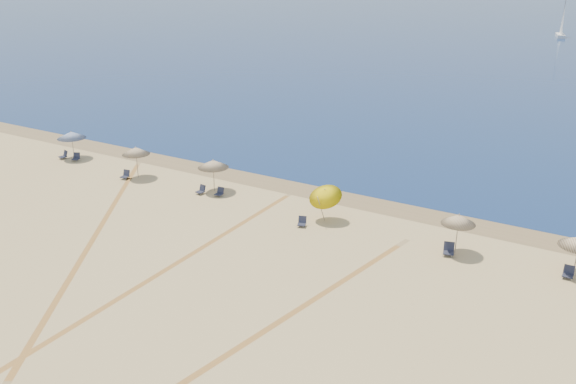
# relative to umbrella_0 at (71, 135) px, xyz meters

# --- Properties ---
(ground) EXTENTS (160.00, 160.00, 0.00)m
(ground) POSITION_rel_umbrella_0_xyz_m (21.28, -20.56, -2.02)
(ground) COLOR tan
(ground) RESTS_ON ground
(wet_sand) EXTENTS (500.00, 500.00, 0.00)m
(wet_sand) POSITION_rel_umbrella_0_xyz_m (21.28, 3.44, -2.01)
(wet_sand) COLOR olive
(wet_sand) RESTS_ON ground
(umbrella_0) EXTENTS (2.34, 2.34, 2.36)m
(umbrella_0) POSITION_rel_umbrella_0_xyz_m (0.00, 0.00, 0.00)
(umbrella_0) COLOR gray
(umbrella_0) RESTS_ON ground
(umbrella_1) EXTENTS (2.09, 2.09, 2.47)m
(umbrella_1) POSITION_rel_umbrella_0_xyz_m (8.05, -0.82, 0.11)
(umbrella_1) COLOR gray
(umbrella_1) RESTS_ON ground
(umbrella_2) EXTENTS (2.21, 2.21, 2.41)m
(umbrella_2) POSITION_rel_umbrella_0_xyz_m (14.87, -0.18, 0.05)
(umbrella_2) COLOR gray
(umbrella_2) RESTS_ON ground
(umbrella_3) EXTENTS (2.12, 2.13, 2.60)m
(umbrella_3) POSITION_rel_umbrella_0_xyz_m (24.16, -0.89, -0.16)
(umbrella_3) COLOR gray
(umbrella_3) RESTS_ON ground
(umbrella_4) EXTENTS (1.92, 1.92, 2.42)m
(umbrella_4) POSITION_rel_umbrella_0_xyz_m (32.67, -1.09, 0.06)
(umbrella_4) COLOR gray
(umbrella_4) RESTS_ON ground
(chair_0) EXTENTS (0.73, 0.79, 0.68)m
(chair_0) POSITION_rel_umbrella_0_xyz_m (-0.61, -0.54, -1.72)
(chair_0) COLOR #1C1E2E
(chair_0) RESTS_ON ground
(chair_1) EXTENTS (0.77, 0.81, 0.66)m
(chair_1) POSITION_rel_umbrella_0_xyz_m (0.71, -0.40, -1.73)
(chair_1) COLOR #1C1E2E
(chair_1) RESTS_ON ground
(chair_2) EXTENTS (0.61, 0.70, 0.66)m
(chair_2) POSITION_rel_umbrella_0_xyz_m (7.43, -1.51, -1.73)
(chair_2) COLOR #1C1E2E
(chair_2) RESTS_ON ground
(chair_3) EXTENTS (0.60, 0.68, 0.63)m
(chair_3) POSITION_rel_umbrella_0_xyz_m (14.40, -1.09, -1.74)
(chair_3) COLOR #1C1E2E
(chair_3) RESTS_ON ground
(chair_4) EXTENTS (0.56, 0.64, 0.62)m
(chair_4) POSITION_rel_umbrella_0_xyz_m (15.80, -0.78, -1.74)
(chair_4) COLOR #1C1E2E
(chair_4) RESTS_ON ground
(chair_5) EXTENTS (0.67, 0.73, 0.61)m
(chair_5) POSITION_rel_umbrella_0_xyz_m (23.33, -2.30, -1.75)
(chair_5) COLOR #1C1E2E
(chair_5) RESTS_ON ground
(chair_6) EXTENTS (0.74, 0.82, 0.71)m
(chair_6) POSITION_rel_umbrella_0_xyz_m (32.41, -1.52, -1.70)
(chair_6) COLOR #1C1E2E
(chair_6) RESTS_ON ground
(chair_7) EXTENTS (0.54, 0.63, 0.64)m
(chair_7) POSITION_rel_umbrella_0_xyz_m (38.60, -0.91, -1.73)
(chair_7) COLOR #1C1E2E
(chair_7) RESTS_ON ground
(sailboat_0) EXTENTS (2.84, 6.24, 9.01)m
(sailboat_0) POSITION_rel_umbrella_0_xyz_m (23.37, 112.56, 0.71)
(sailboat_0) COLOR white
(sailboat_0) RESTS_ON ocean
(tire_tracks) EXTENTS (49.98, 41.90, 0.00)m
(tire_tracks) POSITION_rel_umbrella_0_xyz_m (20.03, -12.30, -2.01)
(tire_tracks) COLOR tan
(tire_tracks) RESTS_ON ground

